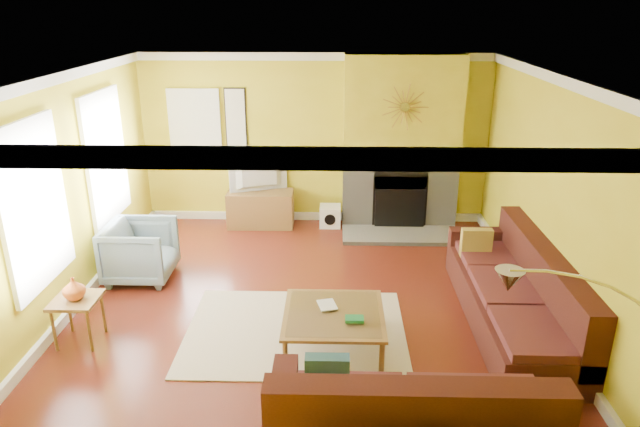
{
  "coord_description": "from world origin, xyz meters",
  "views": [
    {
      "loc": [
        0.32,
        -5.91,
        3.43
      ],
      "look_at": [
        0.15,
        0.4,
        1.07
      ],
      "focal_mm": 32.0,
      "sensor_mm": 36.0,
      "label": 1
    }
  ],
  "objects_px": {
    "coffee_table": "(334,330)",
    "side_table": "(79,320)",
    "arc_lamp": "(586,403)",
    "sectional_sofa": "(428,310)",
    "media_console": "(261,209)",
    "armchair": "(140,251)"
  },
  "relations": [
    {
      "from": "coffee_table",
      "to": "side_table",
      "type": "xyz_separation_m",
      "value": [
        -2.7,
        0.04,
        0.05
      ]
    },
    {
      "from": "coffee_table",
      "to": "arc_lamp",
      "type": "xyz_separation_m",
      "value": [
        1.66,
        -2.04,
        0.75
      ]
    },
    {
      "from": "sectional_sofa",
      "to": "coffee_table",
      "type": "relative_size",
      "value": 3.74
    },
    {
      "from": "media_console",
      "to": "armchair",
      "type": "bearing_deg",
      "value": -124.7
    },
    {
      "from": "sectional_sofa",
      "to": "side_table",
      "type": "distance_m",
      "value": 3.67
    },
    {
      "from": "sectional_sofa",
      "to": "side_table",
      "type": "relative_size",
      "value": 7.6
    },
    {
      "from": "sectional_sofa",
      "to": "side_table",
      "type": "bearing_deg",
      "value": 179.51
    },
    {
      "from": "coffee_table",
      "to": "sectional_sofa",
      "type": "bearing_deg",
      "value": 0.31
    },
    {
      "from": "sectional_sofa",
      "to": "media_console",
      "type": "distance_m",
      "value": 4.06
    },
    {
      "from": "media_console",
      "to": "side_table",
      "type": "bearing_deg",
      "value": -113.92
    },
    {
      "from": "sectional_sofa",
      "to": "media_console",
      "type": "bearing_deg",
      "value": 122.09
    },
    {
      "from": "side_table",
      "to": "arc_lamp",
      "type": "height_order",
      "value": "arc_lamp"
    },
    {
      "from": "coffee_table",
      "to": "armchair",
      "type": "distance_m",
      "value": 2.95
    },
    {
      "from": "coffee_table",
      "to": "media_console",
      "type": "height_order",
      "value": "media_console"
    },
    {
      "from": "media_console",
      "to": "armchair",
      "type": "height_order",
      "value": "armchair"
    },
    {
      "from": "sectional_sofa",
      "to": "armchair",
      "type": "distance_m",
      "value": 3.8
    },
    {
      "from": "armchair",
      "to": "coffee_table",
      "type": "bearing_deg",
      "value": -121.27
    },
    {
      "from": "sectional_sofa",
      "to": "media_console",
      "type": "xyz_separation_m",
      "value": [
        -2.15,
        3.44,
        -0.16
      ]
    },
    {
      "from": "armchair",
      "to": "side_table",
      "type": "distance_m",
      "value": 1.51
    },
    {
      "from": "sectional_sofa",
      "to": "coffee_table",
      "type": "xyz_separation_m",
      "value": [
        -0.96,
        -0.01,
        -0.24
      ]
    },
    {
      "from": "arc_lamp",
      "to": "side_table",
      "type": "bearing_deg",
      "value": 154.56
    },
    {
      "from": "coffee_table",
      "to": "side_table",
      "type": "relative_size",
      "value": 2.03
    }
  ]
}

